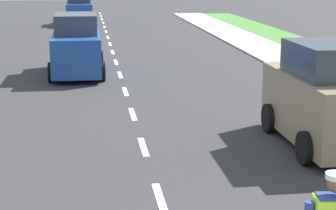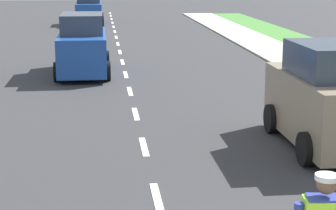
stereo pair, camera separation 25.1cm
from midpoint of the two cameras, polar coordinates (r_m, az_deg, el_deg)
ground_plane at (r=25.09m, az=-4.10°, el=4.20°), size 96.00×96.00×0.00m
lane_center_line at (r=29.24m, az=-4.46°, el=5.46°), size 0.14×46.40×0.01m
car_oncoming_third at (r=41.61m, az=-7.37°, el=9.01°), size 1.98×4.37×2.15m
car_parked_curbside at (r=13.35m, az=15.56°, el=0.52°), size 1.96×3.91×2.27m
car_oncoming_second at (r=21.96m, az=-7.81°, el=5.54°), size 1.93×4.29×2.20m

